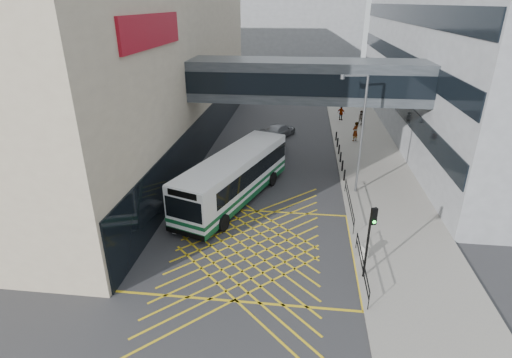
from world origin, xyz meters
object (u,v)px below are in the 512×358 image
(car_silver, at_px, (279,130))
(pedestrian_a, at_px, (355,132))
(street_lamp, at_px, (360,128))
(pedestrian_b, at_px, (361,118))
(car_white, at_px, (183,213))
(litter_bin, at_px, (364,251))
(bus, at_px, (235,176))
(traffic_light, at_px, (370,233))
(car_dark, at_px, (275,146))
(pedestrian_c, at_px, (341,113))

(car_silver, height_order, pedestrian_a, pedestrian_a)
(street_lamp, relative_size, pedestrian_b, 4.90)
(car_white, height_order, litter_bin, car_white)
(bus, xyz_separation_m, traffic_light, (8.01, -8.20, 0.98))
(car_silver, distance_m, litter_bin, 22.10)
(car_dark, relative_size, pedestrian_b, 2.90)
(street_lamp, distance_m, pedestrian_a, 12.62)
(pedestrian_b, bearing_deg, pedestrian_c, 133.31)
(car_dark, height_order, pedestrian_b, pedestrian_b)
(car_white, relative_size, pedestrian_c, 2.31)
(pedestrian_a, bearing_deg, litter_bin, 41.56)
(street_lamp, xyz_separation_m, pedestrian_a, (1.34, 11.95, -3.85))
(traffic_light, height_order, pedestrian_c, traffic_light)
(street_lamp, relative_size, pedestrian_c, 4.93)
(pedestrian_b, relative_size, pedestrian_c, 1.01)
(litter_bin, bearing_deg, pedestrian_c, 88.36)
(bus, relative_size, car_dark, 2.46)
(litter_bin, xyz_separation_m, pedestrian_b, (2.88, 26.00, 0.46))
(bus, relative_size, car_white, 3.11)
(litter_bin, height_order, pedestrian_b, pedestrian_b)
(traffic_light, bearing_deg, litter_bin, 62.85)
(car_white, height_order, car_silver, car_silver)
(car_dark, distance_m, traffic_light, 18.96)
(car_dark, relative_size, pedestrian_a, 2.57)
(car_silver, bearing_deg, pedestrian_a, -161.70)
(bus, xyz_separation_m, pedestrian_c, (9.01, 21.69, -0.80))
(car_white, bearing_deg, litter_bin, 152.14)
(car_white, xyz_separation_m, pedestrian_a, (12.58, 17.58, 0.50))
(car_white, bearing_deg, street_lamp, -166.62)
(street_lamp, distance_m, pedestrian_b, 18.13)
(bus, bearing_deg, car_white, -108.69)
(bus, relative_size, pedestrian_b, 7.13)
(litter_bin, bearing_deg, car_silver, 106.02)
(car_dark, relative_size, street_lamp, 0.59)
(car_silver, height_order, pedestrian_c, pedestrian_c)
(car_white, bearing_deg, bus, -141.16)
(car_white, distance_m, car_dark, 14.13)
(bus, distance_m, pedestrian_c, 23.50)
(pedestrian_b, height_order, pedestrian_c, pedestrian_b)
(car_silver, distance_m, pedestrian_a, 7.75)
(car_dark, bearing_deg, pedestrian_c, -118.45)
(car_silver, relative_size, street_lamp, 0.57)
(pedestrian_a, height_order, pedestrian_b, pedestrian_a)
(car_silver, bearing_deg, car_white, 99.30)
(bus, distance_m, street_lamp, 9.27)
(car_dark, bearing_deg, pedestrian_a, -149.24)
(litter_bin, bearing_deg, bus, 141.91)
(car_silver, height_order, pedestrian_b, pedestrian_b)
(traffic_light, height_order, litter_bin, traffic_light)
(car_dark, distance_m, car_silver, 5.11)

